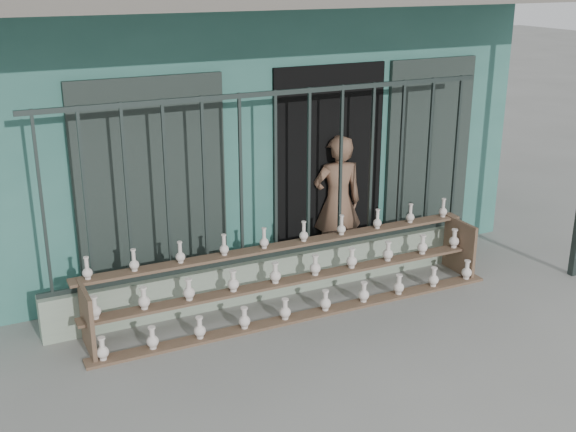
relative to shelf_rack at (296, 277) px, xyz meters
name	(u,v)px	position (x,y,z in m)	size (l,w,h in m)	color
ground	(333,346)	(-0.03, -0.89, -0.36)	(60.00, 60.00, 0.00)	slate
workshop_building	(187,105)	(-0.03, 3.34, 1.26)	(7.40, 6.60, 3.21)	#32695E
parapet_wall	(276,275)	(-0.03, 0.41, -0.13)	(5.00, 0.20, 0.45)	gray
security_fence	(276,176)	(-0.03, 0.41, 0.99)	(5.00, 0.04, 1.80)	#283330
shelf_rack	(296,277)	(0.00, 0.00, 0.00)	(4.50, 0.68, 0.85)	brown
elderly_woman	(337,202)	(0.95, 0.80, 0.45)	(0.59, 0.39, 1.61)	brown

